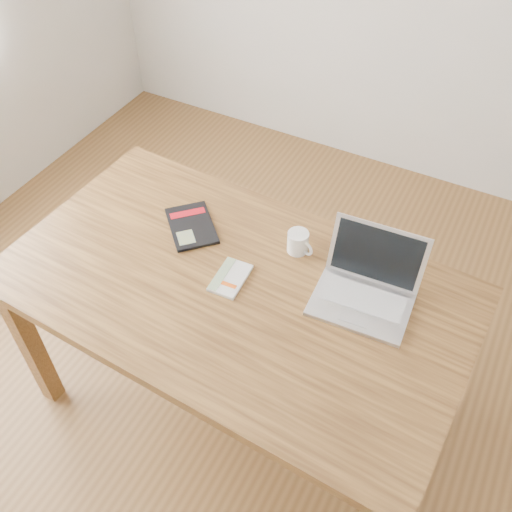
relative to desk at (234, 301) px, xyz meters
The scene contains 6 objects.
room 0.72m from the desk, 52.30° to the right, with size 4.04×4.04×2.70m.
desk is the anchor object (origin of this frame).
white_guidebook 0.10m from the desk, 147.56° to the left, with size 0.10×0.16×0.01m.
black_guidebook 0.33m from the desk, 148.29° to the left, with size 0.27×0.26×0.01m.
laptop 0.44m from the desk, 21.25° to the left, with size 0.32×0.29×0.21m.
coffee_mug 0.29m from the desk, 63.15° to the left, with size 0.10×0.07×0.08m.
Camera 1 is at (0.45, -0.89, 2.15)m, focal length 40.00 mm.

